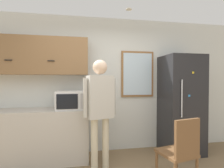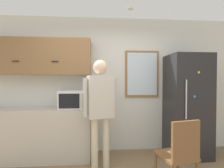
# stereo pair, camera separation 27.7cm
# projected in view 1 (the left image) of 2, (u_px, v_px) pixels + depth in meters

# --- Properties ---
(back_wall) EXTENTS (6.00, 0.06, 2.70)m
(back_wall) POSITION_uv_depth(u_px,v_px,m) (99.00, 85.00, 3.56)
(back_wall) COLOR silver
(back_wall) RESTS_ON ground_plane
(counter) EXTENTS (1.97, 0.59, 0.93)m
(counter) POSITION_uv_depth(u_px,v_px,m) (31.00, 136.00, 3.04)
(counter) COLOR #BCB7AD
(counter) RESTS_ON ground_plane
(upper_cabinets) EXTENTS (1.97, 0.32, 0.68)m
(upper_cabinets) POSITION_uv_depth(u_px,v_px,m) (33.00, 56.00, 3.15)
(upper_cabinets) COLOR olive
(microwave) EXTENTS (0.49, 0.41, 0.32)m
(microwave) POSITION_uv_depth(u_px,v_px,m) (71.00, 100.00, 3.09)
(microwave) COLOR white
(microwave) RESTS_ON counter
(person) EXTENTS (0.54, 0.32, 1.77)m
(person) POSITION_uv_depth(u_px,v_px,m) (100.00, 102.00, 2.82)
(person) COLOR beige
(person) RESTS_ON ground_plane
(refrigerator) EXTENTS (0.72, 0.69, 1.92)m
(refrigerator) POSITION_uv_depth(u_px,v_px,m) (181.00, 104.00, 3.48)
(refrigerator) COLOR #232326
(refrigerator) RESTS_ON ground_plane
(chair) EXTENTS (0.52, 0.52, 0.94)m
(chair) POSITION_uv_depth(u_px,v_px,m) (181.00, 149.00, 2.36)
(chair) COLOR brown
(chair) RESTS_ON ground_plane
(window) EXTENTS (0.69, 0.05, 0.95)m
(window) POSITION_uv_depth(u_px,v_px,m) (137.00, 74.00, 3.65)
(window) COLOR olive
(ceiling_light) EXTENTS (0.11, 0.11, 0.01)m
(ceiling_light) POSITION_uv_depth(u_px,v_px,m) (129.00, 9.00, 3.04)
(ceiling_light) COLOR white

